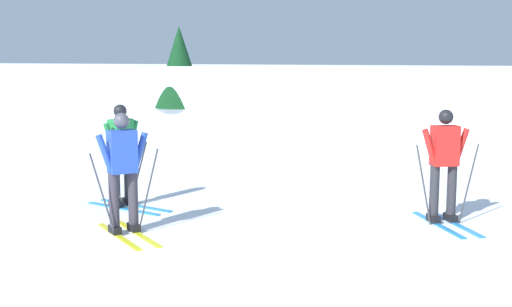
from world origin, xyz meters
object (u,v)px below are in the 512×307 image
(skier_blue, at_px, (123,170))
(conifer_far_centre, at_px, (179,67))
(skier_red, at_px, (444,163))
(skier_green, at_px, (122,152))

(skier_blue, height_order, conifer_far_centre, conifer_far_centre)
(skier_red, bearing_deg, skier_green, -166.85)
(conifer_far_centre, bearing_deg, skier_blue, -61.07)
(skier_red, relative_size, skier_blue, 1.00)
(conifer_far_centre, bearing_deg, skier_red, -44.33)
(skier_green, height_order, conifer_far_centre, conifer_far_centre)
(skier_red, height_order, skier_green, same)
(skier_red, relative_size, skier_green, 1.00)
(skier_green, bearing_deg, skier_red, 13.15)
(skier_red, distance_m, conifer_far_centre, 16.37)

